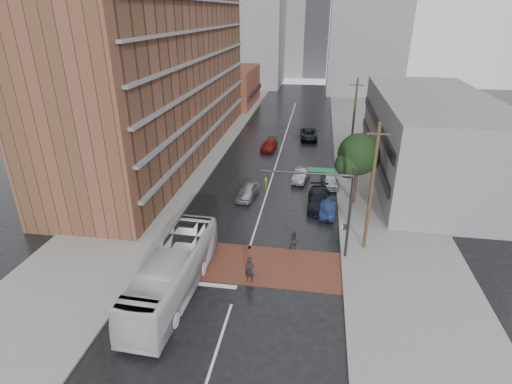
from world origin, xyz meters
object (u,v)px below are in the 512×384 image
(pedestrian_b, at_px, (294,241))
(car_travel_b, at_px, (301,175))
(car_parked_near, at_px, (328,208))
(car_parked_far, at_px, (330,180))
(car_travel_c, at_px, (269,145))
(pedestrian_a, at_px, (250,270))
(car_parked_mid, at_px, (319,200))
(transit_bus, at_px, (173,272))
(car_travel_a, at_px, (248,191))
(suv_travel, at_px, (309,134))

(pedestrian_b, height_order, car_travel_b, pedestrian_b)
(car_parked_near, bearing_deg, car_parked_far, 91.46)
(pedestrian_b, distance_m, car_travel_c, 24.61)
(pedestrian_a, bearing_deg, car_travel_c, 105.26)
(car_parked_far, bearing_deg, car_parked_mid, -110.29)
(transit_bus, relative_size, car_travel_c, 2.70)
(car_travel_a, bearing_deg, car_travel_b, 53.94)
(transit_bus, xyz_separation_m, car_parked_mid, (9.11, 14.16, -0.84))
(car_parked_mid, bearing_deg, car_parked_near, -58.01)
(pedestrian_b, height_order, car_travel_c, pedestrian_b)
(car_travel_a, height_order, car_travel_c, car_travel_a)
(car_parked_near, xyz_separation_m, car_parked_far, (0.25, 6.56, 0.04))
(transit_bus, xyz_separation_m, pedestrian_a, (4.66, 1.88, -0.64))
(pedestrian_a, relative_size, car_parked_near, 0.49)
(car_travel_a, relative_size, car_parked_mid, 0.78)
(car_parked_mid, bearing_deg, car_travel_a, 171.91)
(transit_bus, height_order, pedestrian_b, transit_bus)
(transit_bus, distance_m, car_parked_far, 21.92)
(pedestrian_b, distance_m, suv_travel, 29.77)
(car_parked_mid, bearing_deg, pedestrian_a, -110.02)
(car_parked_mid, distance_m, car_parked_far, 5.33)
(pedestrian_b, relative_size, car_parked_near, 0.39)
(pedestrian_a, bearing_deg, suv_travel, 96.06)
(car_travel_a, bearing_deg, car_parked_near, -9.00)
(suv_travel, height_order, car_parked_near, suv_travel)
(transit_bus, bearing_deg, suv_travel, 80.49)
(pedestrian_a, distance_m, car_travel_c, 28.70)
(pedestrian_a, distance_m, car_parked_near, 12.16)
(car_travel_c, bearing_deg, car_parked_mid, -61.27)
(car_travel_b, distance_m, car_parked_mid, 6.51)
(pedestrian_b, bearing_deg, transit_bus, -126.95)
(transit_bus, bearing_deg, car_travel_c, 87.66)
(pedestrian_a, bearing_deg, car_travel_b, 93.05)
(car_travel_c, height_order, car_parked_near, car_parked_near)
(pedestrian_b, bearing_deg, car_parked_near, 79.71)
(car_travel_b, xyz_separation_m, car_parked_near, (2.83, -7.55, -0.02))
(transit_bus, relative_size, car_parked_near, 2.95)
(pedestrian_b, xyz_separation_m, car_parked_far, (2.89, 13.00, -0.08))
(transit_bus, distance_m, suv_travel, 36.91)
(pedestrian_a, relative_size, suv_travel, 0.37)
(pedestrian_a, distance_m, car_travel_a, 13.50)
(pedestrian_b, distance_m, car_parked_mid, 7.99)
(pedestrian_b, relative_size, car_travel_c, 0.36)
(transit_bus, bearing_deg, car_parked_near, 54.23)
(car_travel_a, bearing_deg, car_parked_far, 35.30)
(pedestrian_a, xyz_separation_m, car_travel_a, (-2.51, 13.27, -0.25))
(transit_bus, xyz_separation_m, pedestrian_b, (7.32, 6.38, -0.83))
(car_travel_c, height_order, suv_travel, suv_travel)
(pedestrian_a, relative_size, car_travel_c, 0.45)
(pedestrian_b, xyz_separation_m, car_travel_c, (-4.97, 24.10, -0.14))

